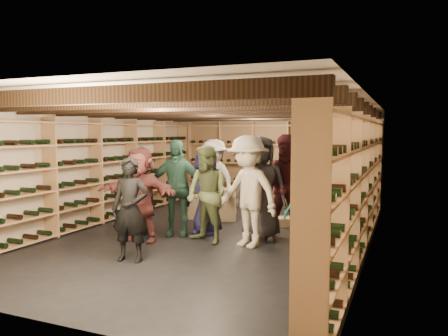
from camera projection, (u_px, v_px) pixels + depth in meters
ground at (211, 235)px, 8.01m from camera, size 8.00×8.00×0.00m
walls at (211, 170)px, 7.91m from camera, size 5.52×8.02×2.40m
ceiling at (211, 103)px, 7.81m from camera, size 5.50×8.00×0.01m
ceiling_joists at (211, 111)px, 7.82m from camera, size 5.40×7.12×0.18m
wine_rack_left at (96, 172)px, 8.91m from camera, size 0.32×7.50×2.15m
wine_rack_right at (358, 183)px, 6.93m from camera, size 0.32×7.50×2.15m
wine_rack_back at (271, 163)px, 11.44m from camera, size 4.70×0.30×2.15m
crate_stack_left at (202, 207)px, 9.50m from camera, size 0.55×0.42×0.51m
crate_stack_right at (225, 205)px, 9.28m from camera, size 0.59×0.49×0.68m
crate_loose at (289, 222)px, 8.76m from camera, size 0.58×0.48×0.17m
person_0 at (136, 194)px, 8.02m from camera, size 0.85×0.72×1.48m
person_1 at (130, 209)px, 6.32m from camera, size 0.61×0.46×1.52m
person_2 at (207, 194)px, 7.37m from camera, size 0.98×0.88×1.66m
person_3 at (248, 191)px, 7.13m from camera, size 1.35×1.06×1.83m
person_4 at (316, 217)px, 5.83m from camera, size 0.96×0.67×1.51m
person_5 at (140, 194)px, 7.50m from camera, size 1.52×0.49×1.64m
person_6 at (206, 192)px, 8.04m from camera, size 0.86×0.67×1.57m
person_7 at (304, 183)px, 8.35m from camera, size 0.74×0.56×1.82m
person_8 at (289, 186)px, 7.80m from camera, size 1.05×0.92×1.84m
person_9 at (214, 180)px, 9.33m from camera, size 1.28×1.03×1.73m
person_10 at (176, 188)px, 7.93m from camera, size 1.10×0.71×1.75m
person_12 at (261, 188)px, 7.62m from camera, size 1.01×0.80×1.81m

